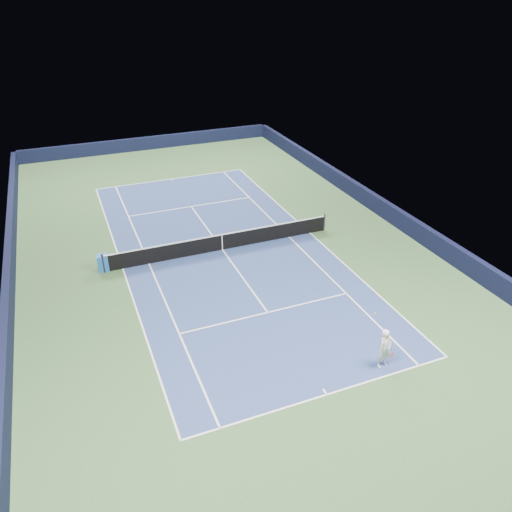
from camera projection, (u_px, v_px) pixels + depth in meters
name	position (u px, v px, depth m)	size (l,w,h in m)	color
ground	(222.00, 250.00, 27.79)	(40.00, 40.00, 0.00)	#33542E
wall_far	(149.00, 143.00, 43.51)	(22.00, 0.35, 1.10)	black
wall_right	(387.00, 211.00, 31.07)	(0.35, 40.00, 1.10)	black
wall_left	(9.00, 280.00, 23.98)	(0.35, 40.00, 1.10)	black
court_surface	(222.00, 250.00, 27.79)	(10.97, 23.77, 0.01)	navy
baseline_far	(172.00, 179.00, 37.37)	(10.97, 0.08, 0.00)	white
baseline_near	(327.00, 395.00, 18.21)	(10.97, 0.08, 0.00)	white
sideline_doubles_right	(310.00, 233.00, 29.59)	(0.08, 23.77, 0.00)	white
sideline_doubles_left	(123.00, 269.00, 26.00)	(0.08, 23.77, 0.00)	white
sideline_singles_right	(289.00, 237.00, 29.14)	(0.08, 23.77, 0.00)	white
sideline_singles_left	(149.00, 264.00, 26.44)	(0.08, 23.77, 0.00)	white
service_line_far	(191.00, 206.00, 32.95)	(8.23, 0.08, 0.00)	white
service_line_near	(268.00, 312.00, 22.63)	(8.23, 0.08, 0.00)	white
center_service_line	(222.00, 250.00, 27.79)	(0.08, 12.80, 0.00)	white
center_mark_far	(172.00, 180.00, 37.25)	(0.08, 0.30, 0.00)	white
center_mark_near	(325.00, 392.00, 18.33)	(0.08, 0.30, 0.00)	white
tennis_net	(222.00, 242.00, 27.55)	(12.90, 0.10, 1.07)	black
sponsor_cube	(103.00, 263.00, 25.66)	(0.62, 0.54, 0.89)	blue
tennis_player	(385.00, 348.00, 19.17)	(0.82, 1.31, 1.82)	white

